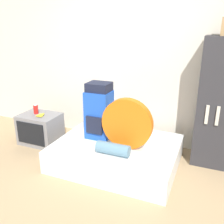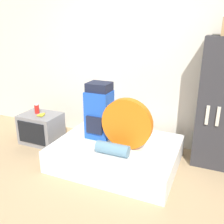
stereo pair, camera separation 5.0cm
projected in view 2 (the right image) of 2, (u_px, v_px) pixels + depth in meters
name	position (u px, v px, depth m)	size (l,w,h in m)	color
ground_plane	(81.00, 196.00, 2.90)	(16.00, 16.00, 0.00)	tan
wall_back	(133.00, 64.00, 3.96)	(8.00, 0.05, 2.60)	silver
bed	(117.00, 153.00, 3.55)	(1.67, 1.30, 0.32)	white
backpack	(99.00, 111.00, 3.57)	(0.35, 0.33, 0.81)	blue
tent_bag	(127.00, 124.00, 3.26)	(0.69, 0.11, 0.69)	orange
sleeping_roll	(113.00, 149.00, 3.17)	(0.43, 0.15, 0.15)	#5B849E
television	(41.00, 128.00, 4.17)	(0.64, 0.50, 0.49)	gray
canister	(37.00, 109.00, 4.12)	(0.07, 0.07, 0.16)	red
banana_bunch	(42.00, 115.00, 4.03)	(0.13, 0.17, 0.03)	yellow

